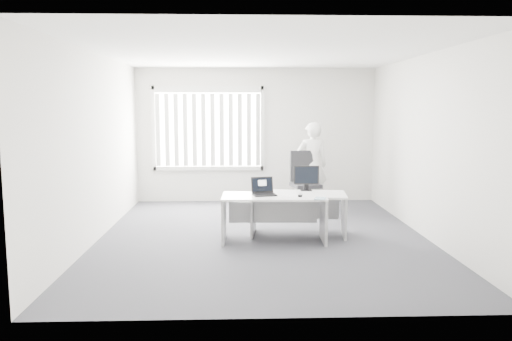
{
  "coord_description": "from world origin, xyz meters",
  "views": [
    {
      "loc": [
        -0.37,
        -7.51,
        2.0
      ],
      "look_at": [
        -0.1,
        0.15,
        1.02
      ],
      "focal_mm": 35.0,
      "sensor_mm": 36.0,
      "label": 1
    }
  ],
  "objects_px": {
    "desk_far": "(298,205)",
    "desk_near": "(274,208)",
    "laptop": "(264,187)",
    "monitor": "(306,178)",
    "office_chair": "(305,192)",
    "person": "(312,165)"
  },
  "relations": [
    {
      "from": "desk_near",
      "to": "laptop",
      "type": "xyz_separation_m",
      "value": [
        -0.14,
        -0.0,
        0.32
      ]
    },
    {
      "from": "desk_near",
      "to": "office_chair",
      "type": "relative_size",
      "value": 1.35
    },
    {
      "from": "laptop",
      "to": "monitor",
      "type": "height_order",
      "value": "monitor"
    },
    {
      "from": "desk_far",
      "to": "monitor",
      "type": "bearing_deg",
      "value": 64.74
    },
    {
      "from": "laptop",
      "to": "office_chair",
      "type": "bearing_deg",
      "value": 56.85
    },
    {
      "from": "desk_far",
      "to": "monitor",
      "type": "height_order",
      "value": "monitor"
    },
    {
      "from": "office_chair",
      "to": "laptop",
      "type": "height_order",
      "value": "office_chair"
    },
    {
      "from": "desk_near",
      "to": "person",
      "type": "height_order",
      "value": "person"
    },
    {
      "from": "desk_near",
      "to": "person",
      "type": "xyz_separation_m",
      "value": [
        0.93,
        2.48,
        0.35
      ]
    },
    {
      "from": "laptop",
      "to": "monitor",
      "type": "relative_size",
      "value": 0.83
    },
    {
      "from": "office_chair",
      "to": "monitor",
      "type": "bearing_deg",
      "value": -108.93
    },
    {
      "from": "desk_near",
      "to": "desk_far",
      "type": "relative_size",
      "value": 1.02
    },
    {
      "from": "laptop",
      "to": "desk_far",
      "type": "bearing_deg",
      "value": 21.71
    },
    {
      "from": "desk_far",
      "to": "desk_near",
      "type": "bearing_deg",
      "value": -132.84
    },
    {
      "from": "desk_near",
      "to": "office_chair",
      "type": "distance_m",
      "value": 2.34
    },
    {
      "from": "desk_far",
      "to": "laptop",
      "type": "bearing_deg",
      "value": -140.43
    },
    {
      "from": "laptop",
      "to": "desk_near",
      "type": "bearing_deg",
      "value": -9.32
    },
    {
      "from": "desk_far",
      "to": "office_chair",
      "type": "xyz_separation_m",
      "value": [
        0.35,
        1.86,
        -0.12
      ]
    },
    {
      "from": "laptop",
      "to": "monitor",
      "type": "xyz_separation_m",
      "value": [
        0.7,
        0.6,
        0.04
      ]
    },
    {
      "from": "desk_far",
      "to": "person",
      "type": "bearing_deg",
      "value": 83.05
    },
    {
      "from": "office_chair",
      "to": "person",
      "type": "xyz_separation_m",
      "value": [
        0.17,
        0.27,
        0.49
      ]
    },
    {
      "from": "monitor",
      "to": "laptop",
      "type": "bearing_deg",
      "value": -136.9
    }
  ]
}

